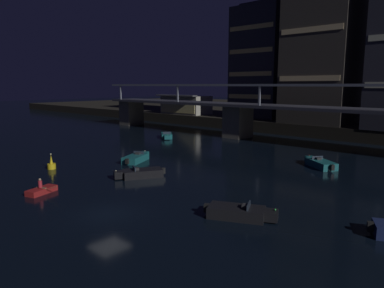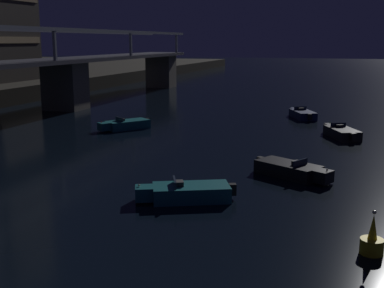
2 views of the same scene
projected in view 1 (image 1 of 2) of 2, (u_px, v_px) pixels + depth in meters
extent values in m
plane|color=black|center=(108.00, 214.00, 25.48)|extent=(400.00, 400.00, 0.00)
cube|color=#605B51|center=(131.00, 113.00, 82.48)|extent=(3.60, 4.40, 5.55)
cube|color=#605B51|center=(238.00, 122.00, 62.37)|extent=(3.60, 4.40, 5.55)
cube|color=#33333D|center=(323.00, 109.00, 51.82)|extent=(96.63, 6.40, 0.45)
cube|color=slate|center=(316.00, 85.00, 49.14)|extent=(96.63, 0.36, 0.36)
cube|color=slate|center=(332.00, 85.00, 53.37)|extent=(96.63, 0.36, 0.36)
cube|color=slate|center=(121.00, 92.00, 79.57)|extent=(0.30, 0.30, 3.20)
cube|color=slate|center=(178.00, 94.00, 67.50)|extent=(0.30, 0.30, 3.20)
cube|color=slate|center=(259.00, 95.00, 55.44)|extent=(0.30, 0.30, 3.20)
cube|color=#282833|center=(261.00, 63.00, 75.67)|extent=(11.14, 8.75, 23.24)
cube|color=#F2D172|center=(249.00, 97.00, 73.60)|extent=(10.25, 0.10, 0.90)
cube|color=#F2D172|center=(249.00, 74.00, 72.84)|extent=(10.25, 0.10, 0.90)
cube|color=#F2D172|center=(250.00, 51.00, 72.07)|extent=(10.25, 0.10, 0.90)
cube|color=#F2D172|center=(251.00, 27.00, 71.30)|extent=(10.25, 0.10, 0.90)
cube|color=#282833|center=(263.00, 5.00, 73.70)|extent=(7.80, 6.12, 0.60)
cube|color=#38332D|center=(329.00, 11.00, 64.09)|extent=(11.85, 13.92, 40.75)
cube|color=beige|center=(308.00, 78.00, 61.01)|extent=(10.90, 0.10, 0.90)
cube|color=beige|center=(311.00, 29.00, 59.66)|extent=(10.90, 0.10, 0.90)
cube|color=#B2AD9E|center=(186.00, 105.00, 86.80)|extent=(12.00, 6.00, 4.40)
cube|color=#EAD88C|center=(177.00, 107.00, 84.65)|extent=(11.20, 0.10, 2.64)
cube|color=#4C4C51|center=(176.00, 96.00, 83.79)|extent=(12.40, 1.60, 0.30)
cube|color=black|center=(370.00, 227.00, 22.00)|extent=(0.48, 0.48, 0.60)
cube|color=#196066|center=(321.00, 164.00, 39.84)|extent=(4.22, 3.77, 0.80)
cube|color=#196066|center=(310.00, 159.00, 42.15)|extent=(1.31, 1.33, 0.70)
cube|color=#283342|center=(317.00, 158.00, 40.56)|extent=(0.88, 1.15, 0.36)
cube|color=#262628|center=(319.00, 158.00, 40.33)|extent=(0.65, 0.69, 0.24)
cube|color=black|center=(332.00, 168.00, 37.74)|extent=(0.50, 0.50, 0.60)
sphere|color=red|center=(309.00, 155.00, 42.33)|extent=(0.12, 0.12, 0.12)
cube|color=black|center=(143.00, 173.00, 35.68)|extent=(3.44, 4.30, 0.80)
cube|color=black|center=(119.00, 175.00, 34.89)|extent=(1.30, 1.26, 0.70)
cube|color=#283342|center=(134.00, 168.00, 35.30)|extent=(1.24, 0.73, 0.36)
cube|color=#262628|center=(137.00, 169.00, 35.39)|extent=(0.68, 0.62, 0.24)
cube|color=black|center=(163.00, 171.00, 36.36)|extent=(0.49, 0.49, 0.60)
sphere|color=beige|center=(116.00, 171.00, 34.73)|extent=(0.12, 0.12, 0.12)
cube|color=black|center=(236.00, 212.00, 24.74)|extent=(4.30, 3.30, 0.80)
cube|color=black|center=(271.00, 215.00, 24.04)|extent=(1.24, 1.28, 0.70)
cube|color=#283342|center=(249.00, 206.00, 24.40)|extent=(0.67, 1.26, 0.36)
cube|color=#262628|center=(245.00, 206.00, 24.48)|extent=(0.60, 0.68, 0.24)
cube|color=black|center=(207.00, 208.00, 25.35)|extent=(0.48, 0.48, 0.60)
sphere|color=#33D84C|center=(275.00, 210.00, 23.89)|extent=(0.12, 0.12, 0.12)
cube|color=#196066|center=(136.00, 159.00, 42.83)|extent=(3.27, 4.30, 0.80)
cube|color=#196066|center=(144.00, 154.00, 45.08)|extent=(1.28, 1.23, 0.70)
cube|color=#283342|center=(139.00, 153.00, 43.54)|extent=(1.27, 0.65, 0.36)
cube|color=#262628|center=(138.00, 153.00, 43.31)|extent=(0.68, 0.60, 0.24)
cube|color=black|center=(127.00, 161.00, 40.79)|extent=(0.48, 0.48, 0.60)
sphere|color=beige|center=(145.00, 151.00, 45.25)|extent=(0.12, 0.12, 0.12)
cube|color=#196066|center=(167.00, 136.00, 62.35)|extent=(4.14, 3.92, 0.80)
cube|color=#196066|center=(167.00, 137.00, 59.99)|extent=(1.33, 1.34, 0.70)
cube|color=#283342|center=(167.00, 133.00, 61.43)|extent=(0.96, 1.09, 0.36)
cube|color=#262628|center=(167.00, 133.00, 61.68)|extent=(0.67, 0.69, 0.24)
cube|color=black|center=(166.00, 133.00, 64.45)|extent=(0.51, 0.51, 0.60)
sphere|color=#33D84C|center=(167.00, 135.00, 59.67)|extent=(0.12, 0.12, 0.12)
cylinder|color=yellow|center=(52.00, 166.00, 39.18)|extent=(0.90, 0.90, 0.60)
cone|color=yellow|center=(51.00, 159.00, 39.05)|extent=(0.36, 0.36, 1.00)
sphere|color=#F2EAB2|center=(51.00, 154.00, 38.95)|extent=(0.16, 0.16, 0.16)
cube|color=maroon|center=(42.00, 191.00, 30.36)|extent=(1.82, 2.81, 0.48)
cube|color=#7F6647|center=(41.00, 188.00, 30.32)|extent=(1.00, 0.48, 0.06)
cylinder|color=#B22633|center=(40.00, 184.00, 30.17)|extent=(0.32, 0.32, 0.60)
sphere|color=tan|center=(40.00, 180.00, 30.10)|extent=(0.22, 0.22, 0.22)
cylinder|color=olive|center=(50.00, 188.00, 29.86)|extent=(1.47, 0.50, 0.59)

